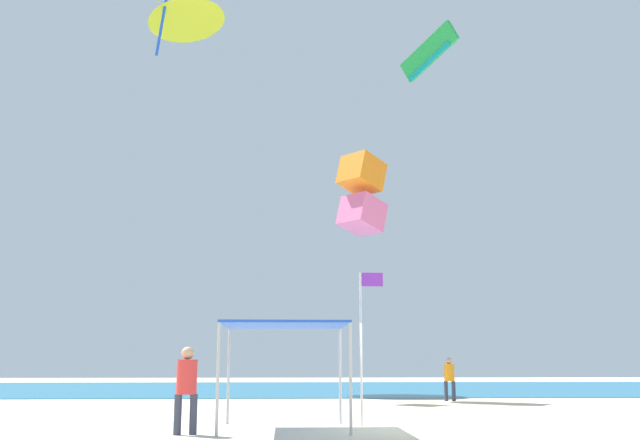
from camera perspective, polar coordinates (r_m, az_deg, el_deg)
The scene contains 9 objects.
ground at distance 17.55m, azimuth 5.97°, elevation -16.31°, with size 110.00×110.00×0.10m, color beige.
ocean_strip at distance 43.80m, azimuth 0.66°, elevation -13.14°, with size 110.00×24.33×0.03m, color #1E6B93.
canopy_tent at distance 17.49m, azimuth -2.78°, elevation -8.57°, with size 2.94×3.05×2.46m.
person_near_tent at distance 16.42m, azimuth -10.49°, elevation -12.52°, with size 0.50×0.45×1.88m.
person_leftmost at distance 30.11m, azimuth 10.18°, elevation -11.99°, with size 0.44×0.41×1.72m.
banner_flag at distance 18.44m, azimuth 3.46°, elevation -8.86°, with size 0.61×0.06×3.79m.
kite_box_orange at distance 32.41m, azimuth 3.32°, elevation 2.07°, with size 2.40×2.36×3.60m.
kite_parafoil_green at distance 43.89m, azimuth 8.60°, elevation 12.94°, with size 2.95×3.49×2.62m.
kite_delta_yellow at distance 47.35m, azimuth -10.55°, elevation 15.61°, with size 6.65×6.63×4.30m.
Camera 1 is at (-2.58, -17.28, 1.55)m, focal length 40.51 mm.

